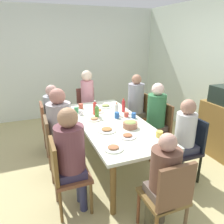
{
  "coord_description": "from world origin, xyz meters",
  "views": [
    {
      "loc": [
        2.83,
        -1.11,
        1.95
      ],
      "look_at": [
        0.0,
        0.0,
        0.88
      ],
      "focal_mm": 34.89,
      "sensor_mm": 36.0,
      "label": 1
    }
  ],
  "objects_px": {
    "chair_1": "(139,113)",
    "cup_3": "(160,134)",
    "bowl_0": "(130,124)",
    "bottle_3": "(97,112)",
    "person_0": "(54,113)",
    "person_7": "(164,176)",
    "side_cabinet": "(222,129)",
    "person_5": "(88,96)",
    "dining_table": "(112,126)",
    "person_2": "(156,114)",
    "person_4": "(60,125)",
    "plate_0": "(107,130)",
    "cup_2": "(117,115)",
    "plate_3": "(113,148)",
    "cup_5": "(76,110)",
    "person_6": "(184,134)",
    "cup_6": "(81,113)",
    "bottle_1": "(123,106)",
    "chair_6": "(188,145)",
    "cup_7": "(81,106)",
    "chair_5": "(87,107)",
    "chair_0": "(50,125)",
    "plate_4": "(106,106)",
    "bottle_0": "(117,109)",
    "chair_2": "(159,126)",
    "cup_1": "(126,115)",
    "chair_4": "(56,144)",
    "person_3": "(71,151)",
    "cup_4": "(134,115)",
    "chair_7": "(168,196)",
    "cup_0": "(164,142)",
    "plate_1": "(94,119)",
    "person_1": "(135,102)",
    "bottle_2": "(95,108)",
    "plate_5": "(97,111)",
    "plate_2": "(128,136)"
  },
  "relations": [
    {
      "from": "chair_1",
      "to": "cup_3",
      "type": "bearing_deg",
      "value": -18.65
    },
    {
      "from": "bowl_0",
      "to": "bottle_3",
      "type": "height_order",
      "value": "bottle_3"
    },
    {
      "from": "bottle_3",
      "to": "person_0",
      "type": "bearing_deg",
      "value": -128.86
    },
    {
      "from": "person_7",
      "to": "side_cabinet",
      "type": "distance_m",
      "value": 2.1
    },
    {
      "from": "person_5",
      "to": "dining_table",
      "type": "bearing_deg",
      "value": 0.0
    },
    {
      "from": "person_0",
      "to": "person_2",
      "type": "bearing_deg",
      "value": 64.72
    },
    {
      "from": "person_4",
      "to": "person_5",
      "type": "distance_m",
      "value": 1.56
    },
    {
      "from": "plate_0",
      "to": "cup_2",
      "type": "bearing_deg",
      "value": 141.4
    },
    {
      "from": "plate_3",
      "to": "cup_5",
      "type": "height_order",
      "value": "cup_5"
    },
    {
      "from": "person_6",
      "to": "cup_5",
      "type": "distance_m",
      "value": 1.75
    },
    {
      "from": "cup_6",
      "to": "bottle_1",
      "type": "relative_size",
      "value": 0.48
    },
    {
      "from": "chair_6",
      "to": "person_7",
      "type": "relative_size",
      "value": 0.8
    },
    {
      "from": "person_6",
      "to": "cup_7",
      "type": "height_order",
      "value": "person_6"
    },
    {
      "from": "chair_5",
      "to": "chair_6",
      "type": "bearing_deg",
      "value": 21.37
    },
    {
      "from": "bottle_3",
      "to": "chair_0",
      "type": "bearing_deg",
      "value": -124.95
    },
    {
      "from": "plate_4",
      "to": "cup_5",
      "type": "height_order",
      "value": "cup_5"
    },
    {
      "from": "cup_5",
      "to": "side_cabinet",
      "type": "xyz_separation_m",
      "value": [
        0.97,
        2.25,
        -0.32
      ]
    },
    {
      "from": "plate_4",
      "to": "bottle_0",
      "type": "height_order",
      "value": "bottle_0"
    },
    {
      "from": "chair_2",
      "to": "person_2",
      "type": "height_order",
      "value": "person_2"
    },
    {
      "from": "person_4",
      "to": "person_5",
      "type": "xyz_separation_m",
      "value": [
        -1.37,
        0.76,
        -0.01
      ]
    },
    {
      "from": "person_2",
      "to": "cup_1",
      "type": "xyz_separation_m",
      "value": [
        -0.1,
        -0.48,
        0.02
      ]
    },
    {
      "from": "person_5",
      "to": "side_cabinet",
      "type": "height_order",
      "value": "person_5"
    },
    {
      "from": "chair_6",
      "to": "cup_2",
      "type": "distance_m",
      "value": 1.13
    },
    {
      "from": "person_4",
      "to": "chair_6",
      "type": "height_order",
      "value": "person_4"
    },
    {
      "from": "chair_4",
      "to": "chair_0",
      "type": "bearing_deg",
      "value": 180.0
    },
    {
      "from": "person_6",
      "to": "bowl_0",
      "type": "relative_size",
      "value": 5.75
    },
    {
      "from": "side_cabinet",
      "to": "chair_5",
      "type": "bearing_deg",
      "value": -134.87
    },
    {
      "from": "person_3",
      "to": "person_4",
      "type": "xyz_separation_m",
      "value": [
        -0.72,
        -0.0,
        0.02
      ]
    },
    {
      "from": "cup_6",
      "to": "cup_4",
      "type": "bearing_deg",
      "value": 59.35
    },
    {
      "from": "chair_7",
      "to": "cup_6",
      "type": "height_order",
      "value": "chair_7"
    },
    {
      "from": "cup_0",
      "to": "bottle_1",
      "type": "xyz_separation_m",
      "value": [
        -1.26,
        0.05,
        0.06
      ]
    },
    {
      "from": "person_3",
      "to": "bottle_1",
      "type": "distance_m",
      "value": 1.53
    },
    {
      "from": "person_3",
      "to": "dining_table",
      "type": "bearing_deg",
      "value": 133.29
    },
    {
      "from": "person_0",
      "to": "cup_4",
      "type": "bearing_deg",
      "value": 58.05
    },
    {
      "from": "chair_1",
      "to": "chair_4",
      "type": "height_order",
      "value": "same"
    },
    {
      "from": "plate_1",
      "to": "plate_3",
      "type": "relative_size",
      "value": 0.86
    },
    {
      "from": "person_1",
      "to": "cup_1",
      "type": "relative_size",
      "value": 11.72
    },
    {
      "from": "person_6",
      "to": "chair_4",
      "type": "bearing_deg",
      "value": -114.04
    },
    {
      "from": "chair_7",
      "to": "cup_5",
      "type": "height_order",
      "value": "chair_7"
    },
    {
      "from": "person_7",
      "to": "bottle_2",
      "type": "distance_m",
      "value": 1.75
    },
    {
      "from": "person_7",
      "to": "plate_5",
      "type": "relative_size",
      "value": 4.37
    },
    {
      "from": "plate_2",
      "to": "cup_3",
      "type": "distance_m",
      "value": 0.41
    },
    {
      "from": "chair_4",
      "to": "bottle_0",
      "type": "relative_size",
      "value": 4.36
    },
    {
      "from": "person_1",
      "to": "plate_5",
      "type": "height_order",
      "value": "person_1"
    },
    {
      "from": "cup_0",
      "to": "cup_3",
      "type": "bearing_deg",
      "value": 160.64
    },
    {
      "from": "plate_5",
      "to": "cup_2",
      "type": "relative_size",
      "value": 2.3
    },
    {
      "from": "chair_6",
      "to": "cup_7",
      "type": "distance_m",
      "value": 1.9
    },
    {
      "from": "person_7",
      "to": "cup_7",
      "type": "distance_m",
      "value": 2.17
    },
    {
      "from": "chair_7",
      "to": "plate_3",
      "type": "distance_m",
      "value": 0.76
    },
    {
      "from": "chair_5",
      "to": "plate_2",
      "type": "distance_m",
      "value": 2.03
    }
  ]
}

